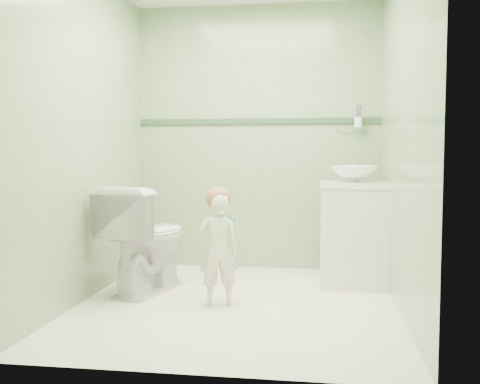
# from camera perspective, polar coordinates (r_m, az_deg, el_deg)

# --- Properties ---
(ground) EXTENTS (2.50, 2.50, 0.00)m
(ground) POSITION_cam_1_polar(r_m,az_deg,el_deg) (3.92, -0.32, -11.60)
(ground) COLOR white
(ground) RESTS_ON ground
(room_shell) EXTENTS (2.50, 2.54, 2.40)m
(room_shell) POSITION_cam_1_polar(r_m,az_deg,el_deg) (3.78, -0.33, 6.21)
(room_shell) COLOR gray
(room_shell) RESTS_ON ground
(trim_stripe) EXTENTS (2.20, 0.02, 0.05)m
(trim_stripe) POSITION_cam_1_polar(r_m,az_deg,el_deg) (5.01, 1.80, 7.40)
(trim_stripe) COLOR #2F5032
(trim_stripe) RESTS_ON room_shell
(vanity) EXTENTS (0.52, 0.50, 0.80)m
(vanity) POSITION_cam_1_polar(r_m,az_deg,el_deg) (4.49, 11.73, -4.46)
(vanity) COLOR silver
(vanity) RESTS_ON ground
(counter) EXTENTS (0.54, 0.52, 0.04)m
(counter) POSITION_cam_1_polar(r_m,az_deg,el_deg) (4.45, 11.81, 0.77)
(counter) COLOR white
(counter) RESTS_ON vanity
(basin) EXTENTS (0.37, 0.37, 0.13)m
(basin) POSITION_cam_1_polar(r_m,az_deg,el_deg) (4.44, 11.83, 1.86)
(basin) COLOR white
(basin) RESTS_ON counter
(faucet) EXTENTS (0.03, 0.13, 0.18)m
(faucet) POSITION_cam_1_polar(r_m,az_deg,el_deg) (4.63, 11.70, 2.93)
(faucet) COLOR silver
(faucet) RESTS_ON counter
(cup_holder) EXTENTS (0.26, 0.07, 0.21)m
(cup_holder) POSITION_cam_1_polar(r_m,az_deg,el_deg) (4.93, 12.17, 7.13)
(cup_holder) COLOR silver
(cup_holder) RESTS_ON room_shell
(toilet) EXTENTS (0.63, 0.89, 0.82)m
(toilet) POSITION_cam_1_polar(r_m,az_deg,el_deg) (4.25, -9.73, -4.78)
(toilet) COLOR white
(toilet) RESTS_ON ground
(toddler) EXTENTS (0.32, 0.26, 0.78)m
(toddler) POSITION_cam_1_polar(r_m,az_deg,el_deg) (3.81, -2.30, -6.05)
(toddler) COLOR silver
(toddler) RESTS_ON ground
(hair_cap) EXTENTS (0.17, 0.17, 0.17)m
(hair_cap) POSITION_cam_1_polar(r_m,az_deg,el_deg) (3.79, -2.25, -0.70)
(hair_cap) COLOR #A96847
(hair_cap) RESTS_ON toddler
(teal_toothbrush) EXTENTS (0.11, 0.14, 0.08)m
(teal_toothbrush) POSITION_cam_1_polar(r_m,az_deg,el_deg) (3.66, -0.98, -2.76)
(teal_toothbrush) COLOR #16877A
(teal_toothbrush) RESTS_ON toddler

